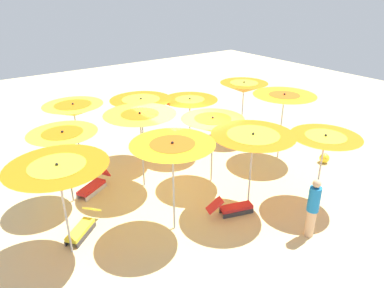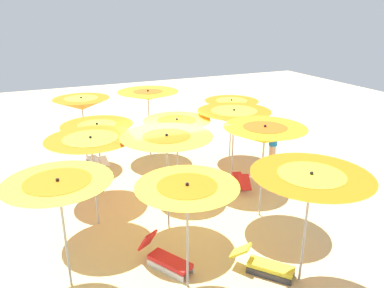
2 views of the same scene
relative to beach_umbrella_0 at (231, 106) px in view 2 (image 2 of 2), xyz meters
name	(u,v)px [view 2 (image 2 of 2)]	position (x,y,z in m)	size (l,w,h in m)	color
ground	(170,201)	(3.33, 2.39, -1.96)	(37.14, 37.14, 0.04)	beige
beach_umbrella_0	(231,106)	(0.00, 0.00, 0.00)	(1.95, 1.95, 2.20)	#B2B2B7
beach_umbrella_1	(148,95)	(2.69, -1.39, 0.35)	(2.22, 2.22, 2.50)	#B2B2B7
beach_umbrella_2	(82,104)	(5.02, -1.68, 0.21)	(1.94, 1.94, 2.40)	#B2B2B7
beach_umbrella_3	(234,116)	(0.97, 1.85, 0.20)	(2.28, 2.28, 2.37)	#B2B2B7
beach_umbrella_4	(177,127)	(2.82, 1.73, 0.05)	(1.97, 1.97, 2.26)	#B2B2B7
beach_umbrella_5	(97,130)	(5.01, 1.04, 0.03)	(2.05, 2.05, 2.20)	#B2B2B7
beach_umbrella_6	(265,135)	(1.42, 4.12, 0.34)	(2.08, 2.08, 2.55)	#B2B2B7
beach_umbrella_7	(167,142)	(3.86, 3.69, 0.36)	(2.19, 2.19, 2.52)	#B2B2B7
beach_umbrella_8	(91,146)	(5.47, 2.79, 0.22)	(2.16, 2.16, 2.40)	#B2B2B7
beach_umbrella_9	(311,182)	(2.13, 6.65, 0.28)	(2.25, 2.25, 2.44)	#B2B2B7
beach_umbrella_10	(187,196)	(4.29, 5.88, 0.09)	(1.92, 1.92, 2.30)	#B2B2B7
beach_umbrella_11	(59,191)	(6.42, 4.86, 0.16)	(2.00, 2.00, 2.35)	#B2B2B7
lounger_0	(240,180)	(0.99, 2.43, -1.73)	(0.71, 1.39, 0.59)	#333338
lounger_1	(266,265)	(2.64, 6.19, -1.74)	(1.13, 1.25, 0.54)	#333338
lounger_2	(97,161)	(4.79, -1.00, -1.74)	(0.63, 1.31, 0.51)	olive
lounger_3	(166,258)	(4.48, 5.15, -1.72)	(0.96, 1.30, 0.70)	silver
beachgoer_0	(273,143)	(-0.88, 1.46, -1.08)	(0.30, 0.30, 1.65)	#D8A87F
beach_ball	(172,137)	(1.39, -2.42, -1.76)	(0.36, 0.36, 0.36)	yellow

